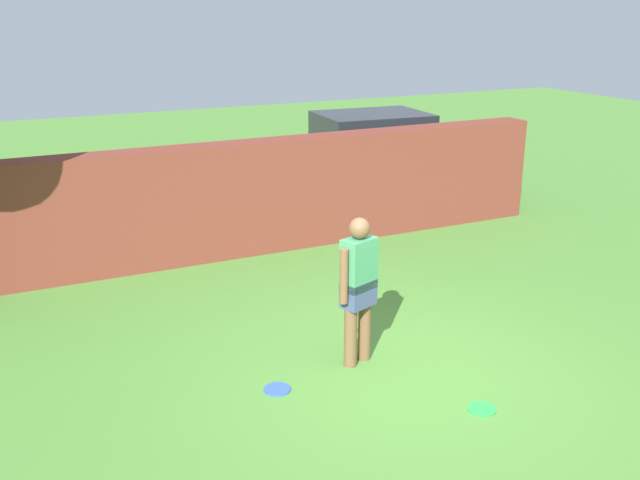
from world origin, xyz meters
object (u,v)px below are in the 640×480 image
Objects in this scene: person at (358,285)px; frisbee_blue at (277,389)px; car at (371,158)px; frisbee_green at (482,409)px.

frisbee_blue is (-1.01, -0.18, -0.89)m from person.
person is 0.38× the size of car.
car is 15.99× the size of frisbee_green.
person is 6.56m from car.
frisbee_green is at bearing -85.23° from person.
frisbee_green is (1.61, -1.18, 0.00)m from frisbee_blue.
person is at bearing 114.02° from frisbee_green.
person is 1.74m from frisbee_green.
person reaches higher than frisbee_green.
frisbee_green is at bearing -36.29° from frisbee_blue.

